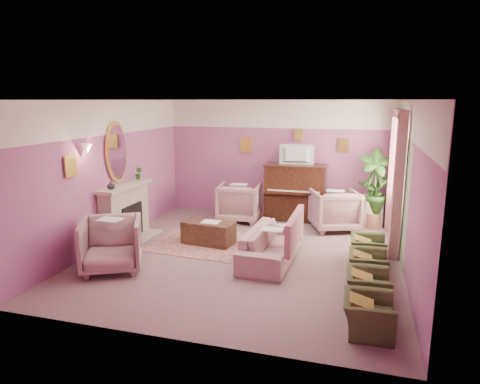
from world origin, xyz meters
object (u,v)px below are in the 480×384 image
(floral_armchair_left, at_px, (239,200))
(olive_chair_d, at_px, (368,245))
(olive_chair_b, at_px, (368,282))
(coffee_table, at_px, (209,233))
(piano, at_px, (295,193))
(olive_chair_a, at_px, (369,309))
(sofa, at_px, (272,238))
(floral_armchair_front, at_px, (111,242))
(olive_chair_c, at_px, (368,262))
(floral_armchair_right, at_px, (335,208))
(side_table, at_px, (372,211))
(television, at_px, (296,153))

(floral_armchair_left, xyz_separation_m, olive_chair_d, (2.92, -1.92, -0.19))
(olive_chair_b, bearing_deg, coffee_table, 149.76)
(coffee_table, distance_m, olive_chair_b, 3.51)
(piano, height_order, olive_chair_a, piano)
(sofa, xyz_separation_m, floral_armchair_front, (-2.48, -1.19, 0.09))
(sofa, distance_m, olive_chair_c, 1.70)
(coffee_table, height_order, olive_chair_c, olive_chair_c)
(olive_chair_b, bearing_deg, piano, 112.46)
(floral_armchair_right, height_order, olive_chair_c, floral_armchair_right)
(floral_armchair_left, relative_size, olive_chair_b, 1.41)
(floral_armchair_left, xyz_separation_m, olive_chair_b, (2.92, -3.56, -0.19))
(floral_armchair_right, height_order, side_table, floral_armchair_right)
(olive_chair_a, height_order, olive_chair_d, same)
(sofa, height_order, olive_chair_a, sofa)
(sofa, bearing_deg, floral_armchair_front, -154.45)
(olive_chair_a, xyz_separation_m, olive_chair_c, (0.00, 1.64, 0.00))
(floral_armchair_left, bearing_deg, olive_chair_b, -50.61)
(coffee_table, distance_m, floral_armchair_front, 2.05)
(television, height_order, olive_chair_c, television)
(coffee_table, bearing_deg, olive_chair_a, -40.48)
(floral_armchair_right, xyz_separation_m, olive_chair_b, (0.71, -3.45, -0.19))
(television, height_order, sofa, television)
(side_table, bearing_deg, television, 178.77)
(coffee_table, distance_m, olive_chair_d, 3.04)
(floral_armchair_right, relative_size, olive_chair_d, 1.41)
(floral_armchair_front, bearing_deg, side_table, 42.74)
(olive_chair_c, xyz_separation_m, olive_chair_d, (0.00, 0.82, 0.00))
(floral_armchair_front, distance_m, olive_chair_c, 4.20)
(piano, bearing_deg, floral_armchair_left, -159.09)
(floral_armchair_right, relative_size, side_table, 1.41)
(piano, height_order, side_table, piano)
(floral_armchair_left, height_order, olive_chair_b, floral_armchair_left)
(coffee_table, bearing_deg, floral_armchair_front, -122.48)
(television, xyz_separation_m, floral_armchair_right, (0.96, -0.54, -1.11))
(olive_chair_c, relative_size, olive_chair_d, 1.00)
(floral_armchair_right, bearing_deg, olive_chair_a, -80.60)
(television, xyz_separation_m, olive_chair_d, (1.67, -2.35, -1.30))
(piano, xyz_separation_m, olive_chair_b, (1.67, -4.04, -0.35))
(floral_armchair_left, relative_size, olive_chair_c, 1.41)
(sofa, bearing_deg, floral_armchair_right, 67.05)
(olive_chair_c, xyz_separation_m, side_table, (0.09, 3.13, 0.05))
(coffee_table, distance_m, floral_armchair_right, 2.88)
(television, bearing_deg, olive_chair_a, -70.85)
(sofa, bearing_deg, side_table, 57.40)
(floral_armchair_left, distance_m, olive_chair_a, 5.27)
(coffee_table, xyz_separation_m, side_table, (3.13, 2.18, 0.12))
(television, xyz_separation_m, olive_chair_c, (1.67, -3.17, -1.30))
(olive_chair_b, xyz_separation_m, olive_chair_d, (0.00, 1.64, 0.00))
(sofa, distance_m, olive_chair_b, 2.06)
(floral_armchair_front, xyz_separation_m, side_table, (4.22, 3.90, -0.14))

